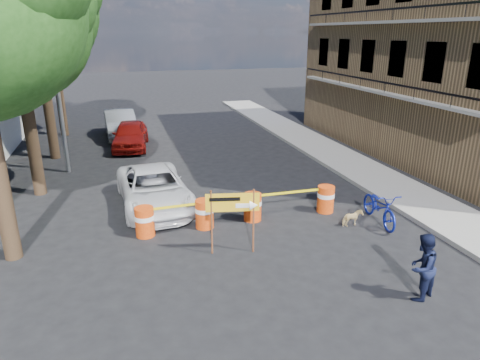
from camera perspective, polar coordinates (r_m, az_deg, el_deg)
ground at (r=11.73m, az=4.98°, el=-10.26°), size 120.00×120.00×0.00m
sidewalk_east at (r=19.30m, az=15.86°, el=1.30°), size 2.40×40.00×0.15m
apartment_building at (r=23.58m, az=27.24°, el=17.77°), size 8.00×16.00×12.00m
tree_mid_a at (r=16.75m, az=-27.78°, el=17.97°), size 5.25×5.00×8.68m
tree_mid_b at (r=21.71m, az=-25.62°, el=19.96°), size 5.67×5.40×9.62m
tree_far at (r=26.66m, az=-23.89°, el=18.62°), size 5.04×4.80×8.84m
streetlamp at (r=19.16m, az=-23.27°, el=13.55°), size 1.25×0.18×8.00m
barrel_far_left at (r=12.95m, az=-12.59°, el=-5.37°), size 0.58×0.58×0.90m
barrel_mid_left at (r=13.21m, az=-4.76°, el=-4.45°), size 0.58×0.58×0.90m
barrel_mid_right at (r=13.69m, az=1.69°, el=-3.53°), size 0.58×0.58×0.90m
barrel_far_right at (r=14.60m, az=11.35°, el=-2.43°), size 0.58×0.58×0.90m
detour_sign at (r=11.35m, az=-0.07°, el=-3.64°), size 1.41×0.45×1.84m
pedestrian at (r=10.52m, az=23.12°, el=-10.63°), size 0.95×0.87×1.59m
bicycle at (r=13.99m, az=18.33°, el=-1.53°), size 0.84×1.17×2.08m
dog at (r=13.78m, az=14.76°, el=-4.96°), size 0.66×0.36×0.53m
suv_white at (r=14.95m, az=-11.41°, el=-1.13°), size 2.48×4.88×1.32m
sedan_red at (r=22.98m, az=-14.42°, el=5.86°), size 2.18×4.31×1.41m
sedan_silver at (r=25.66m, az=-15.66°, el=7.23°), size 1.88×4.72×1.52m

